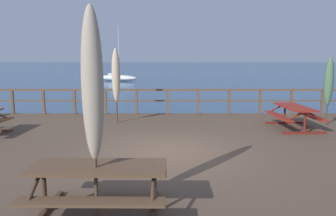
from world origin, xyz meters
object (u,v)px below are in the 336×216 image
Objects in this scene: picnic_table_back_right at (295,112)px; patio_umbrella_short_mid at (94,86)px; patio_umbrella_tall_back_right at (117,76)px; patio_umbrella_tall_mid_right at (330,82)px; picnic_table_front_right at (100,178)px; sailboat_distant at (118,77)px.

picnic_table_back_right is 8.36m from patio_umbrella_short_mid.
patio_umbrella_tall_back_right is at bearing 170.37° from picnic_table_back_right.
patio_umbrella_tall_back_right is at bearing 176.20° from patio_umbrella_tall_mid_right.
patio_umbrella_tall_back_right is (-7.63, 0.51, 0.20)m from patio_umbrella_tall_mid_right.
patio_umbrella_tall_mid_right reaches higher than picnic_table_front_right.
picnic_table_front_right is at bearing -131.30° from picnic_table_back_right.
picnic_table_front_right is 41.56m from sailboat_distant.
picnic_table_front_right is 7.35m from patio_umbrella_tall_back_right.
picnic_table_back_right is 6.46m from patio_umbrella_tall_back_right.
patio_umbrella_tall_back_right is 0.36× the size of sailboat_distant.
patio_umbrella_tall_back_right is (-0.84, 7.27, -0.23)m from patio_umbrella_short_mid.
picnic_table_front_right is 1.43m from patio_umbrella_short_mid.
patio_umbrella_tall_mid_right is 0.89× the size of patio_umbrella_tall_back_right.
patio_umbrella_tall_back_right is (-0.87, 7.20, 1.19)m from picnic_table_front_right.
picnic_table_back_right is 1.78m from patio_umbrella_tall_mid_right.
patio_umbrella_tall_mid_right is at bearing 21.92° from picnic_table_back_right.
picnic_table_front_right is 0.84× the size of patio_umbrella_tall_mid_right.
patio_umbrella_tall_back_right is at bearing 96.87° from picnic_table_front_right.
sailboat_distant is at bearing 98.88° from patio_umbrella_tall_back_right.
picnic_table_back_right is 0.99× the size of picnic_table_front_right.
patio_umbrella_short_mid reaches higher than patio_umbrella_tall_back_right.
sailboat_distant reaches higher than patio_umbrella_tall_mid_right.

